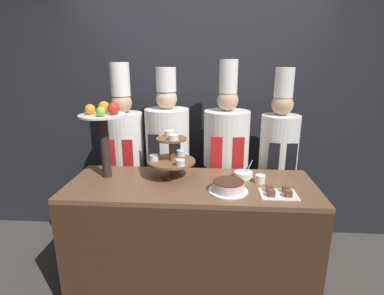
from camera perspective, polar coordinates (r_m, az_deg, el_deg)
wall_back at (r=3.10m, az=1.17°, el=8.10°), size 10.00×0.06×2.80m
buffet_counter at (r=2.47m, az=-0.17°, el=-17.10°), size 1.84×0.68×0.96m
tiered_stand at (r=2.31m, az=-3.90°, el=-1.61°), size 0.37×0.37×0.36m
fruit_pedestal at (r=2.36m, az=-16.44°, el=4.08°), size 0.35×0.35×0.58m
cake_round at (r=2.12m, az=6.93°, el=-7.39°), size 0.28×0.28×0.08m
cup_white at (r=2.30m, az=12.86°, el=-5.86°), size 0.07×0.07×0.06m
cake_square_tray at (r=2.14m, az=16.18°, el=-8.23°), size 0.25×0.19×0.05m
serving_bowl_far at (r=2.38m, az=9.79°, el=-5.13°), size 0.15×0.15×0.15m
chef_left at (r=2.93m, az=-12.68°, el=-1.31°), size 0.36×0.36×1.82m
chef_center_left at (r=2.84m, az=-4.62°, el=-1.50°), size 0.41×0.41×1.78m
chef_center_right at (r=2.82m, az=6.47°, el=-1.81°), size 0.41×0.41×1.85m
chef_right at (r=2.88m, az=16.05°, el=-2.10°), size 0.35×0.35×1.78m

